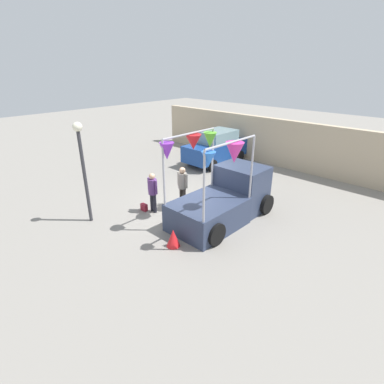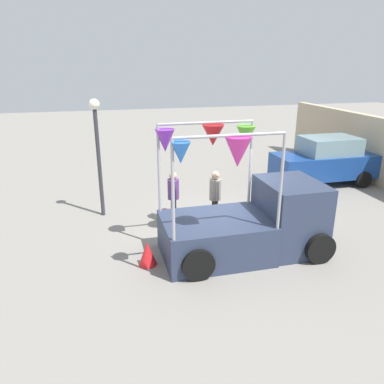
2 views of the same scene
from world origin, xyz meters
The scene contains 8 objects.
ground_plane centered at (0.00, 0.00, 0.00)m, with size 60.00×60.00×0.00m, color gray.
vendor_truck centered at (1.38, 0.52, 0.89)m, with size 2.43×4.07×3.25m.
parked_car centered at (-3.21, 5.51, 0.94)m, with size 1.88×4.00×1.88m.
person_customer centered at (-0.92, -1.07, 0.96)m, with size 0.53×0.34×1.60m.
person_vendor centered at (-0.46, 0.09, 1.00)m, with size 0.53×0.34×1.66m.
handbag centered at (-1.27, -1.27, 0.14)m, with size 0.28×0.16×0.28m, color maroon.
street_lamp centered at (-2.04, -3.14, 2.40)m, with size 0.32×0.32×3.63m.
folded_kite_bundle_crimson centered at (1.42, -2.19, 0.30)m, with size 0.44×0.44×0.60m, color red.
Camera 2 is at (9.40, -3.12, 4.64)m, focal length 35.00 mm.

